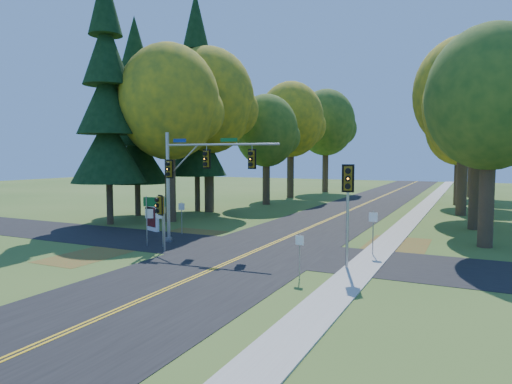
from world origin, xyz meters
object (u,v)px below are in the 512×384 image
at_px(east_signal_pole, 348,190).
at_px(info_kiosk, 153,218).
at_px(traffic_mast, 194,172).
at_px(route_sign_cluster, 155,211).

bearing_deg(east_signal_pole, info_kiosk, 148.97).
bearing_deg(traffic_mast, route_sign_cluster, -140.03).
height_order(traffic_mast, info_kiosk, traffic_mast).
xyz_separation_m(route_sign_cluster, info_kiosk, (-3.63, 4.35, -1.13)).
bearing_deg(traffic_mast, east_signal_pole, -15.92).
xyz_separation_m(east_signal_pole, route_sign_cluster, (-11.47, 0.50, -1.63)).
relative_size(traffic_mast, east_signal_pole, 1.50).
xyz_separation_m(traffic_mast, info_kiosk, (-5.30, 2.75, -3.35)).
xyz_separation_m(traffic_mast, route_sign_cluster, (-1.67, -1.60, -2.21)).
height_order(traffic_mast, route_sign_cluster, traffic_mast).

